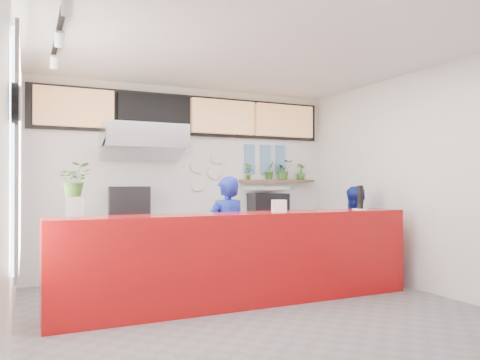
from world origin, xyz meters
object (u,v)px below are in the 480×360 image
object	(u,v)px
espresso_machine	(268,205)
pepper_mill	(360,197)
staff_center	(227,235)
staff_right	(353,234)
service_counter	(243,258)
panini_oven	(129,204)

from	to	relation	value
espresso_machine	pepper_mill	size ratio (longest dim) A/B	1.92
pepper_mill	staff_center	bearing A→B (deg)	158.07
espresso_machine	pepper_mill	xyz separation A→B (m)	(0.40, -1.88, 0.18)
staff_right	service_counter	bearing A→B (deg)	12.43
panini_oven	staff_center	distance (m)	1.64
staff_center	staff_right	size ratio (longest dim) A/B	1.10
staff_right	pepper_mill	distance (m)	0.85
service_counter	pepper_mill	bearing A→B (deg)	-2.54
pepper_mill	service_counter	bearing A→B (deg)	177.46
staff_right	staff_center	bearing A→B (deg)	-4.24
pepper_mill	staff_right	bearing A→B (deg)	59.72
panini_oven	staff_center	world-z (taller)	staff_center
service_counter	staff_center	bearing A→B (deg)	86.16
service_counter	pepper_mill	size ratio (longest dim) A/B	14.29
espresso_machine	staff_right	xyz separation A→B (m)	(0.72, -1.33, -0.39)
service_counter	pepper_mill	xyz separation A→B (m)	(1.71, -0.08, 0.72)
service_counter	espresso_machine	bearing A→B (deg)	54.00
panini_oven	staff_center	size ratio (longest dim) A/B	0.37
espresso_machine	pepper_mill	bearing A→B (deg)	-71.13
panini_oven	staff_right	size ratio (longest dim) A/B	0.40
panini_oven	espresso_machine	bearing A→B (deg)	6.90
espresso_machine	pepper_mill	distance (m)	1.93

